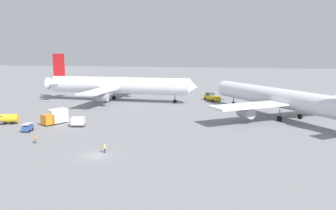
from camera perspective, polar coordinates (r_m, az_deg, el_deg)
The scene contains 10 objects.
ground_plane at distance 55.13m, azimuth -12.52°, elevation -8.66°, with size 600.00×600.00×0.00m, color gray.
airliner_at_gate_left at distance 112.04m, azimuth -8.76°, elevation 3.39°, with size 53.96×39.89×16.09m.
airliner_being_pushed at distance 87.67m, azimuth 19.35°, elevation 1.02°, with size 39.09×47.44×15.34m.
pushback_tug at distance 113.87m, azimuth 7.71°, elevation 1.39°, with size 7.29×8.45×2.90m.
gse_container_dolly_flat at distance 76.70m, azimuth -15.46°, elevation -2.77°, with size 3.61×2.86×2.15m.
gse_catering_truck_tall at distance 80.75m, azimuth -19.13°, elevation -1.93°, with size 4.77×6.30×3.50m.
gse_baggage_cart_trailing at distance 75.53m, azimuth -23.33°, elevation -3.64°, with size 2.08×2.99×1.71m.
gse_fuel_bowser_stubby at distance 85.08m, azimuth -26.36°, elevation -2.13°, with size 5.25×3.39×2.40m.
ground_crew_marshaller_foreground at distance 56.07m, azimuth -11.02°, elevation -7.45°, with size 0.47×0.36×1.55m.
ground_crew_ramp_agent_by_cones at distance 65.28m, azimuth -22.19°, elevation -5.50°, with size 0.36×0.46×1.69m.
Camera 1 is at (22.84, -47.26, 16.84)m, focal length 34.87 mm.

